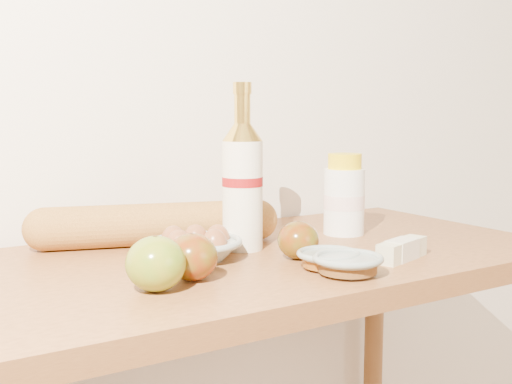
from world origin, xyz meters
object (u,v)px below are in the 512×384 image
Objects in this scene: egg_bowl at (196,246)px; cream_bottle at (344,197)px; baguette at (156,224)px; table at (248,318)px; bourbon_bottle at (243,183)px.

cream_bottle is at bearing 6.54° from egg_bowl.
egg_bowl is 0.43× the size of baguette.
cream_bottle is 0.41m from baguette.
cream_bottle is 0.80× the size of egg_bowl.
baguette is (-0.11, 0.17, 0.17)m from table.
bourbon_bottle reaches higher than baguette.
bourbon_bottle reaches higher than egg_bowl.
table is 0.35m from cream_bottle.
bourbon_bottle is 0.16m from egg_bowl.
egg_bowl is at bearing -67.85° from baguette.
cream_bottle is 0.35× the size of baguette.
baguette reaches higher than table.
bourbon_bottle is (0.02, 0.04, 0.25)m from table.
cream_bottle is 0.38m from egg_bowl.
cream_bottle is at bearing 1.44° from baguette.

